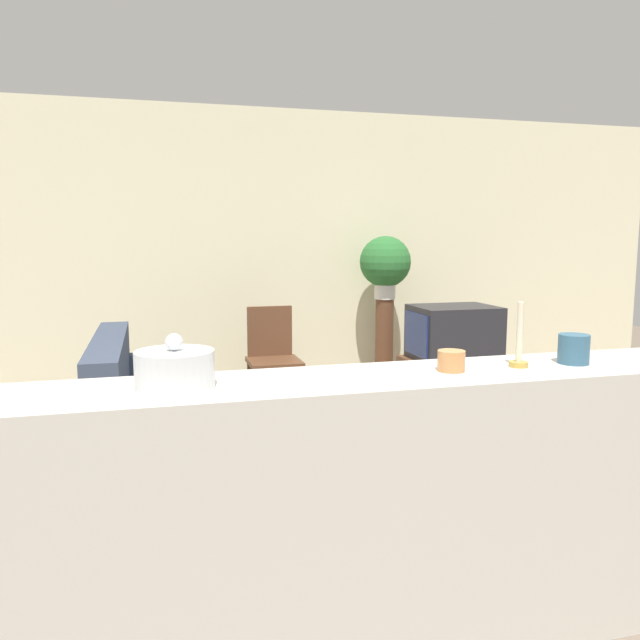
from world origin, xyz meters
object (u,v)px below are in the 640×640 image
at_px(wooden_chair, 273,353).
at_px(couch, 155,419).
at_px(television, 453,333).
at_px(decorative_bowl, 175,369).
at_px(potted_plant, 385,263).

bearing_deg(wooden_chair, couch, -132.42).
xyz_separation_m(couch, television, (2.51, 0.68, 0.38)).
height_order(television, decorative_bowl, decorative_bowl).
height_order(wooden_chair, decorative_bowl, decorative_bowl).
bearing_deg(potted_plant, decorative_bowl, -120.51).
distance_m(couch, potted_plant, 2.75).
bearing_deg(potted_plant, television, -64.79).
distance_m(wooden_chair, potted_plant, 1.42).
bearing_deg(potted_plant, couch, -146.75).
height_order(couch, potted_plant, potted_plant).
xyz_separation_m(television, potted_plant, (-0.35, 0.74, 0.57)).
distance_m(potted_plant, decorative_bowl, 4.12).
height_order(couch, wooden_chair, wooden_chair).
bearing_deg(decorative_bowl, potted_plant, 59.49).
relative_size(potted_plant, decorative_bowl, 2.35).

